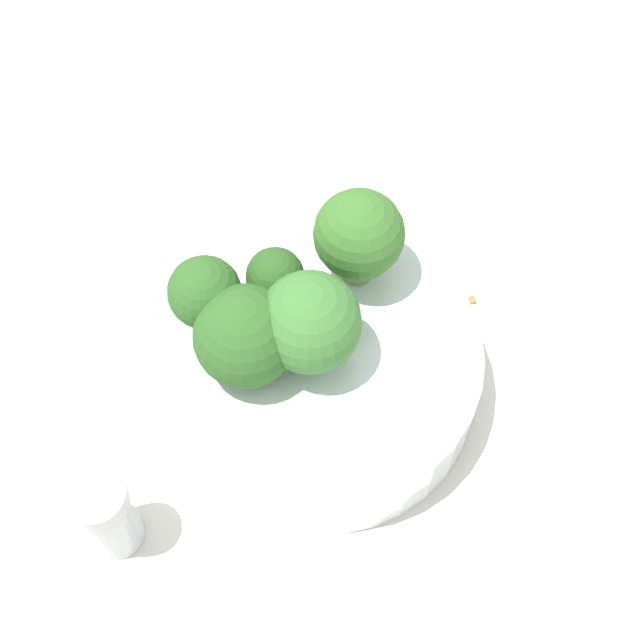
% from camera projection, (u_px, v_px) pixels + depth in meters
% --- Properties ---
extents(ground_plane, '(3.00, 3.00, 0.00)m').
position_uv_depth(ground_plane, '(320.00, 387.00, 0.56)').
color(ground_plane, silver).
extents(bowl, '(0.19, 0.19, 0.05)m').
position_uv_depth(bowl, '(320.00, 369.00, 0.54)').
color(bowl, silver).
rests_on(bowl, ground_plane).
extents(broccoli_floret_0, '(0.06, 0.06, 0.06)m').
position_uv_depth(broccoli_floret_0, '(314.00, 330.00, 0.48)').
color(broccoli_floret_0, '#84AD66').
rests_on(broccoli_floret_0, bowl).
extents(broccoli_floret_1, '(0.04, 0.04, 0.06)m').
position_uv_depth(broccoli_floret_1, '(205.00, 294.00, 0.49)').
color(broccoli_floret_1, '#8EB770').
rests_on(broccoli_floret_1, bowl).
extents(broccoli_floret_2, '(0.06, 0.06, 0.06)m').
position_uv_depth(broccoli_floret_2, '(246.00, 336.00, 0.49)').
color(broccoli_floret_2, '#8EB770').
rests_on(broccoli_floret_2, bowl).
extents(broccoli_floret_3, '(0.05, 0.05, 0.07)m').
position_uv_depth(broccoli_floret_3, '(359.00, 236.00, 0.51)').
color(broccoli_floret_3, '#7A9E5B').
rests_on(broccoli_floret_3, bowl).
extents(broccoli_floret_4, '(0.03, 0.03, 0.05)m').
position_uv_depth(broccoli_floret_4, '(275.00, 279.00, 0.50)').
color(broccoli_floret_4, '#8EB770').
rests_on(broccoli_floret_4, bowl).
extents(pepper_shaker, '(0.03, 0.03, 0.06)m').
position_uv_depth(pepper_shaker, '(107.00, 515.00, 0.48)').
color(pepper_shaker, '#B2B7BC').
rests_on(pepper_shaker, ground_plane).
extents(almond_crumb_0, '(0.00, 0.01, 0.01)m').
position_uv_depth(almond_crumb_0, '(473.00, 299.00, 0.59)').
color(almond_crumb_0, olive).
rests_on(almond_crumb_0, ground_plane).
extents(almond_crumb_1, '(0.01, 0.00, 0.01)m').
position_uv_depth(almond_crumb_1, '(178.00, 284.00, 0.59)').
color(almond_crumb_1, olive).
rests_on(almond_crumb_1, ground_plane).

